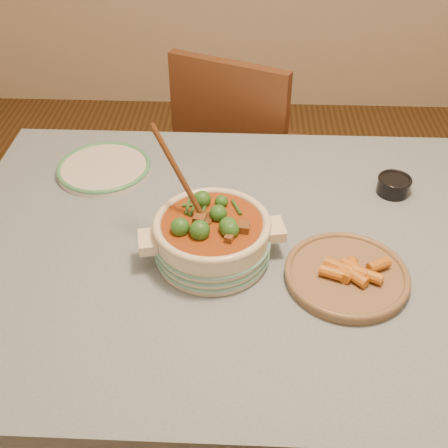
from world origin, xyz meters
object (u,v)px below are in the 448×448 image
at_px(condiment_bowl, 394,184).
at_px(dining_table, 282,270).
at_px(white_plate, 104,168).
at_px(chair_far, 240,151).
at_px(stew_casserole, 212,235).
at_px(fried_plate, 347,273).

bearing_deg(condiment_bowl, dining_table, -143.14).
relative_size(white_plate, condiment_bowl, 2.67).
distance_m(white_plate, chair_far, 0.68).
height_order(stew_casserole, white_plate, stew_casserole).
xyz_separation_m(dining_table, chair_far, (-0.12, 0.80, -0.14)).
relative_size(condiment_bowl, fried_plate, 0.35).
distance_m(white_plate, condiment_bowl, 0.83).
height_order(condiment_bowl, fried_plate, condiment_bowl).
relative_size(dining_table, stew_casserole, 4.79).
relative_size(white_plate, chair_far, 0.32).
bearing_deg(fried_plate, white_plate, 147.14).
xyz_separation_m(dining_table, stew_casserole, (-0.18, -0.06, 0.16)).
height_order(white_plate, fried_plate, fried_plate).
bearing_deg(white_plate, condiment_bowl, -4.83).
height_order(stew_casserole, condiment_bowl, stew_casserole).
bearing_deg(fried_plate, dining_table, 138.81).
bearing_deg(chair_far, dining_table, 121.55).
bearing_deg(condiment_bowl, chair_far, 127.13).
height_order(dining_table, fried_plate, fried_plate).
bearing_deg(chair_far, stew_casserole, 109.29).
xyz_separation_m(stew_casserole, white_plate, (-0.34, 0.36, -0.06)).
bearing_deg(stew_casserole, dining_table, 17.61).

